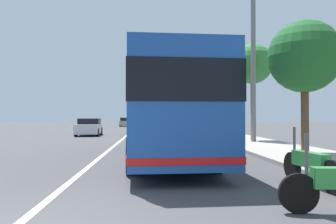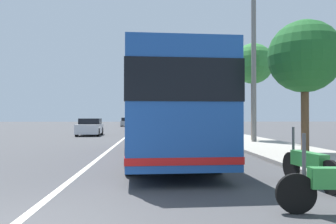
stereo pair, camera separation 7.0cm
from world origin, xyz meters
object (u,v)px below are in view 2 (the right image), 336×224
object	(u,v)px
motorcycle_mid_row	(309,165)
roadside_tree_far_block	(253,64)
utility_pole	(254,66)
car_ahead_same_lane	(151,126)
car_far_distant	(90,127)
car_side_street	(127,122)
coach_bus	(162,108)
car_oncoming	(151,123)
roadside_tree_mid_block	(305,57)

from	to	relation	value
motorcycle_mid_row	roadside_tree_far_block	xyz separation A→B (m)	(13.00, -2.80, 4.27)
utility_pole	motorcycle_mid_row	bearing A→B (deg)	168.27
car_ahead_same_lane	car_far_distant	bearing A→B (deg)	134.82
car_side_street	utility_pole	bearing A→B (deg)	14.78
coach_bus	roadside_tree_far_block	world-z (taller)	roadside_tree_far_block
car_oncoming	coach_bus	bearing A→B (deg)	-177.73
coach_bus	roadside_tree_far_block	distance (m)	9.89
car_far_distant	car_oncoming	xyz separation A→B (m)	(21.14, -5.15, 0.05)
car_far_distant	car_oncoming	size ratio (longest dim) A/B	1.01
car_far_distant	roadside_tree_mid_block	distance (m)	19.30
car_far_distant	car_side_street	bearing A→B (deg)	175.27
motorcycle_mid_row	car_side_street	distance (m)	49.17
car_side_street	utility_pole	size ratio (longest dim) A/B	0.51
car_ahead_same_lane	roadside_tree_mid_block	xyz separation A→B (m)	(-20.09, -5.97, 3.17)
car_far_distant	car_ahead_same_lane	xyz separation A→B (m)	(4.56, -5.05, 0.01)
coach_bus	motorcycle_mid_row	xyz separation A→B (m)	(-5.54, -3.02, -1.38)
coach_bus	roadside_tree_mid_block	distance (m)	5.88
car_oncoming	car_side_street	size ratio (longest dim) A/B	0.93
coach_bus	utility_pole	bearing A→B (deg)	-44.69
car_far_distant	car_side_street	size ratio (longest dim) A/B	0.94
coach_bus	roadside_tree_mid_block	bearing A→B (deg)	-93.09
coach_bus	utility_pole	size ratio (longest dim) A/B	1.33
motorcycle_mid_row	car_side_street	bearing A→B (deg)	2.71
motorcycle_mid_row	roadside_tree_far_block	distance (m)	13.97
car_oncoming	roadside_tree_far_block	xyz separation A→B (m)	(-29.17, -6.15, 4.02)
motorcycle_mid_row	car_far_distant	distance (m)	22.70
coach_bus	car_side_street	size ratio (longest dim) A/B	2.59
car_side_street	roadside_tree_mid_block	distance (m)	44.33
utility_pole	car_ahead_same_lane	bearing A→B (deg)	22.72
coach_bus	motorcycle_mid_row	world-z (taller)	coach_bus
coach_bus	roadside_tree_mid_block	xyz separation A→B (m)	(-0.03, -5.54, 1.99)
car_side_street	utility_pole	xyz separation A→B (m)	(-37.02, -9.79, 3.73)
roadside_tree_far_block	car_side_street	bearing A→B (deg)	15.96
roadside_tree_far_block	car_oncoming	bearing A→B (deg)	11.91
car_ahead_same_lane	roadside_tree_mid_block	bearing A→B (deg)	-160.71
motorcycle_mid_row	car_side_street	world-z (taller)	car_side_street
motorcycle_mid_row	utility_pole	size ratio (longest dim) A/B	0.25
coach_bus	car_oncoming	world-z (taller)	coach_bus
utility_pole	car_side_street	bearing A→B (deg)	14.82
car_ahead_same_lane	utility_pole	size ratio (longest dim) A/B	0.47
car_oncoming	car_ahead_same_lane	size ratio (longest dim) A/B	1.00
roadside_tree_mid_block	utility_pole	distance (m)	6.11
roadside_tree_mid_block	car_ahead_same_lane	bearing A→B (deg)	16.56
coach_bus	car_oncoming	xyz separation A→B (m)	(36.63, 0.33, -1.13)
car_oncoming	roadside_tree_far_block	world-z (taller)	roadside_tree_far_block
motorcycle_mid_row	car_oncoming	xyz separation A→B (m)	(42.18, 3.35, 0.25)
car_side_street	motorcycle_mid_row	bearing A→B (deg)	8.59
roadside_tree_far_block	car_ahead_same_lane	bearing A→B (deg)	26.40
car_side_street	roadside_tree_far_block	world-z (taller)	roadside_tree_far_block
car_far_distant	roadside_tree_mid_block	size ratio (longest dim) A/B	0.80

